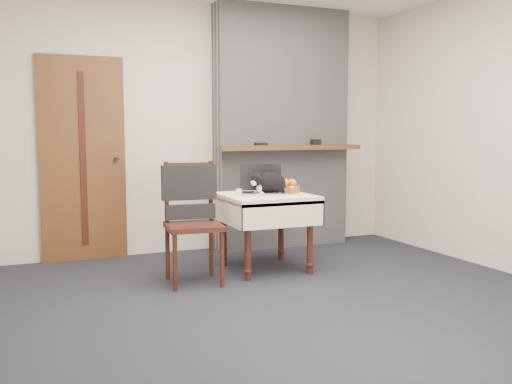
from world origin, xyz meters
TOP-DOWN VIEW (x-y plane):
  - ground at (0.00, 0.00)m, footprint 4.50×4.50m
  - room_shell at (0.00, 0.46)m, footprint 4.52×4.01m
  - door at (-1.20, 1.97)m, footprint 0.82×0.10m
  - chimney at (0.90, 1.85)m, footprint 1.62×0.48m
  - side_table at (0.28, 0.88)m, footprint 0.78×0.78m
  - laptop at (0.24, 0.92)m, footprint 0.48×0.45m
  - cat at (0.31, 0.87)m, footprint 0.49×0.30m
  - cream_jar at (0.00, 0.85)m, footprint 0.06×0.06m
  - pill_bottle at (0.49, 0.78)m, footprint 0.04×0.04m
  - fruit_basket at (0.53, 0.93)m, footprint 0.22×0.22m
  - desk_clutter at (0.43, 0.93)m, footprint 0.14×0.03m
  - chair at (-0.45, 0.79)m, footprint 0.50×0.49m

SIDE VIEW (x-z plane):
  - ground at x=0.00m, z-range 0.00..0.00m
  - side_table at x=0.28m, z-range 0.24..0.94m
  - chair at x=-0.45m, z-range 0.14..1.16m
  - desk_clutter at x=0.43m, z-range 0.70..0.71m
  - cream_jar at x=0.00m, z-range 0.70..0.76m
  - pill_bottle at x=0.49m, z-range 0.70..0.78m
  - fruit_basket at x=0.53m, z-range 0.69..0.81m
  - laptop at x=0.24m, z-range 0.63..0.91m
  - cat at x=0.31m, z-range 0.68..0.92m
  - door at x=-1.20m, z-range 0.00..2.00m
  - chimney at x=0.90m, z-range 0.00..2.60m
  - room_shell at x=0.00m, z-range 0.46..3.07m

